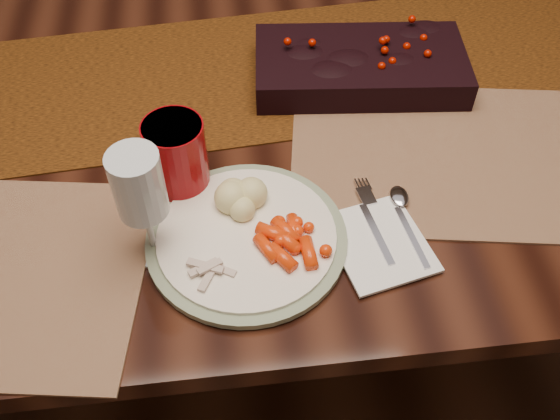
{
  "coord_description": "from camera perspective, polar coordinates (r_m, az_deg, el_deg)",
  "views": [
    {
      "loc": [
        -0.06,
        -0.85,
        1.48
      ],
      "look_at": [
        0.01,
        -0.28,
        0.8
      ],
      "focal_mm": 40.0,
      "sensor_mm": 36.0,
      "label": 1
    }
  ],
  "objects": [
    {
      "name": "baby_carrots",
      "position": [
        0.87,
        0.92,
        -3.47
      ],
      "size": [
        0.11,
        0.09,
        0.02
      ],
      "primitive_type": null,
      "rotation": [
        0.0,
        0.0,
        -0.04
      ],
      "color": "red",
      "rests_on": "dinner_plate"
    },
    {
      "name": "wine_glass",
      "position": [
        0.85,
        -12.32,
        0.21
      ],
      "size": [
        0.09,
        0.09,
        0.19
      ],
      "primitive_type": null,
      "rotation": [
        0.0,
        0.0,
        0.3
      ],
      "color": "silver",
      "rests_on": "dining_table"
    },
    {
      "name": "dinner_plate",
      "position": [
        0.9,
        -3.07,
        -2.57
      ],
      "size": [
        0.32,
        0.32,
        0.02
      ],
      "primitive_type": "cylinder",
      "rotation": [
        0.0,
        0.0,
        0.1
      ],
      "color": "white",
      "rests_on": "placemat_main"
    },
    {
      "name": "floor",
      "position": [
        1.7,
        -1.34,
        -10.13
      ],
      "size": [
        5.0,
        5.0,
        0.0
      ],
      "primitive_type": "plane",
      "color": "black",
      "rests_on": "ground"
    },
    {
      "name": "placemat_main",
      "position": [
        1.05,
        14.2,
        4.83
      ],
      "size": [
        0.53,
        0.42,
        0.0
      ],
      "primitive_type": "cube",
      "rotation": [
        0.0,
        0.0,
        -0.17
      ],
      "color": "#9D744E",
      "rests_on": "dining_table"
    },
    {
      "name": "spoon",
      "position": [
        0.94,
        11.6,
        -1.25
      ],
      "size": [
        0.05,
        0.15,
        0.0
      ],
      "primitive_type": null,
      "rotation": [
        0.0,
        0.0,
        0.14
      ],
      "color": "silver",
      "rests_on": "napkin"
    },
    {
      "name": "centerpiece",
      "position": [
        1.16,
        7.37,
        13.25
      ],
      "size": [
        0.39,
        0.23,
        0.07
      ],
      "primitive_type": null,
      "rotation": [
        0.0,
        0.0,
        -0.09
      ],
      "color": "black",
      "rests_on": "table_runner"
    },
    {
      "name": "dining_table",
      "position": [
        1.39,
        -1.62,
        -2.41
      ],
      "size": [
        1.8,
        1.0,
        0.75
      ],
      "primitive_type": "cube",
      "color": "black",
      "rests_on": "floor"
    },
    {
      "name": "napkin",
      "position": [
        0.91,
        9.05,
        -3.0
      ],
      "size": [
        0.16,
        0.18,
        0.01
      ],
      "primitive_type": "cube",
      "rotation": [
        0.0,
        0.0,
        0.23
      ],
      "color": "white",
      "rests_on": "placemat_main"
    },
    {
      "name": "red_cup",
      "position": [
        0.94,
        -9.41,
        4.79
      ],
      "size": [
        0.1,
        0.1,
        0.12
      ],
      "primitive_type": "cylinder",
      "rotation": [
        0.0,
        0.0,
        0.08
      ],
      "color": "maroon",
      "rests_on": "placemat_main"
    },
    {
      "name": "fork",
      "position": [
        0.93,
        8.58,
        -1.24
      ],
      "size": [
        0.05,
        0.15,
        0.0
      ],
      "primitive_type": null,
      "rotation": [
        0.0,
        0.0,
        0.16
      ],
      "color": "silver",
      "rests_on": "napkin"
    },
    {
      "name": "mashed_potatoes",
      "position": [
        0.91,
        -3.63,
        1.5
      ],
      "size": [
        0.1,
        0.09,
        0.05
      ],
      "primitive_type": null,
      "rotation": [
        0.0,
        0.0,
        -0.23
      ],
      "color": "beige",
      "rests_on": "dinner_plate"
    },
    {
      "name": "turkey_shreds",
      "position": [
        0.85,
        -6.31,
        -5.75
      ],
      "size": [
        0.08,
        0.08,
        0.02
      ],
      "primitive_type": null,
      "rotation": [
        0.0,
        0.0,
        0.32
      ],
      "color": "#B1A097",
      "rests_on": "dinner_plate"
    },
    {
      "name": "table_runner",
      "position": [
        1.19,
        -0.04,
        12.68
      ],
      "size": [
        1.87,
        0.52,
        0.0
      ],
      "primitive_type": "cube",
      "rotation": [
        0.0,
        0.0,
        0.08
      ],
      "color": "#55380F",
      "rests_on": "dining_table"
    }
  ]
}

